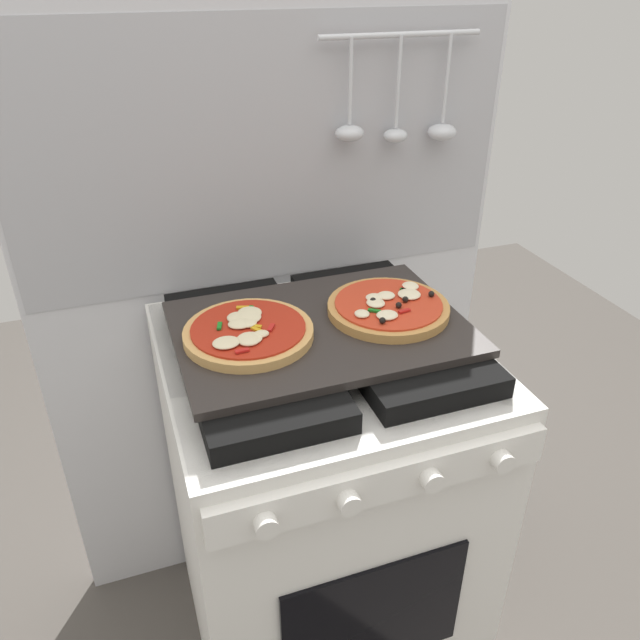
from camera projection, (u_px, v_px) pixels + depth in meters
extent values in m
plane|color=#4C4742|center=(320.00, 626.00, 1.63)|extent=(4.00, 4.00, 0.00)
cube|color=silver|center=(274.00, 309.00, 1.51)|extent=(1.10, 0.03, 1.55)
cube|color=#ADADB2|center=(270.00, 157.00, 1.31)|extent=(1.08, 0.00, 0.56)
cylinder|color=silver|center=(401.00, 35.00, 1.26)|extent=(0.36, 0.01, 0.01)
cylinder|color=silver|center=(350.00, 82.00, 1.27)|extent=(0.01, 0.01, 0.17)
ellipsoid|color=silver|center=(349.00, 133.00, 1.32)|extent=(0.06, 0.05, 0.03)
cylinder|color=silver|center=(398.00, 83.00, 1.30)|extent=(0.01, 0.01, 0.18)
ellipsoid|color=silver|center=(395.00, 136.00, 1.36)|extent=(0.05, 0.05, 0.03)
cylinder|color=silver|center=(447.00, 80.00, 1.33)|extent=(0.01, 0.01, 0.18)
ellipsoid|color=silver|center=(442.00, 132.00, 1.39)|extent=(0.07, 0.06, 0.04)
cube|color=white|center=(320.00, 509.00, 1.41)|extent=(0.60, 0.60, 0.86)
cube|color=black|center=(320.00, 352.00, 1.20)|extent=(0.59, 0.59, 0.01)
cube|color=black|center=(249.00, 354.00, 1.15)|extent=(0.24, 0.51, 0.04)
cube|color=black|center=(387.00, 328.00, 1.23)|extent=(0.24, 0.51, 0.04)
cube|color=white|center=(386.00, 483.00, 0.98)|extent=(0.58, 0.02, 0.07)
cylinder|color=silver|center=(266.00, 526.00, 0.90)|extent=(0.04, 0.02, 0.04)
cylinder|color=silver|center=(350.00, 503.00, 0.94)|extent=(0.04, 0.02, 0.04)
cylinder|color=silver|center=(432.00, 481.00, 0.98)|extent=(0.04, 0.02, 0.04)
cylinder|color=silver|center=(503.00, 462.00, 1.02)|extent=(0.04, 0.02, 0.04)
cube|color=black|center=(375.00, 619.00, 1.16)|extent=(0.36, 0.01, 0.28)
cube|color=#2D2826|center=(320.00, 328.00, 1.17)|extent=(0.54, 0.38, 0.02)
cylinder|color=tan|center=(248.00, 332.00, 1.13)|extent=(0.24, 0.24, 0.02)
cylinder|color=#AD2614|center=(248.00, 327.00, 1.12)|extent=(0.21, 0.21, 0.00)
ellipsoid|color=beige|center=(261.00, 334.00, 1.09)|extent=(0.03, 0.02, 0.01)
ellipsoid|color=beige|center=(250.00, 338.00, 1.08)|extent=(0.04, 0.04, 0.01)
ellipsoid|color=beige|center=(240.00, 323.00, 1.12)|extent=(0.05, 0.04, 0.01)
ellipsoid|color=beige|center=(226.00, 343.00, 1.07)|extent=(0.05, 0.04, 0.01)
ellipsoid|color=beige|center=(248.00, 323.00, 1.13)|extent=(0.03, 0.03, 0.01)
ellipsoid|color=beige|center=(249.00, 317.00, 1.14)|extent=(0.05, 0.05, 0.01)
ellipsoid|color=beige|center=(238.00, 318.00, 1.14)|extent=(0.04, 0.04, 0.01)
ellipsoid|color=beige|center=(249.00, 313.00, 1.16)|extent=(0.05, 0.05, 0.01)
ellipsoid|color=beige|center=(249.00, 341.00, 1.07)|extent=(0.04, 0.03, 0.01)
cube|color=gold|center=(257.00, 330.00, 1.11)|extent=(0.02, 0.02, 0.00)
cube|color=red|center=(243.00, 314.00, 1.16)|extent=(0.02, 0.02, 0.00)
cube|color=#19721E|center=(219.00, 326.00, 1.12)|extent=(0.01, 0.03, 0.00)
cube|color=gold|center=(255.00, 326.00, 1.12)|extent=(0.02, 0.02, 0.00)
cube|color=gold|center=(243.00, 308.00, 1.18)|extent=(0.03, 0.02, 0.00)
cube|color=red|center=(242.00, 351.00, 1.05)|extent=(0.02, 0.01, 0.00)
cube|color=red|center=(271.00, 328.00, 1.11)|extent=(0.02, 0.02, 0.00)
cube|color=#19721E|center=(250.00, 309.00, 1.17)|extent=(0.02, 0.02, 0.00)
cylinder|color=#C18947|center=(389.00, 309.00, 1.20)|extent=(0.24, 0.24, 0.02)
cylinder|color=red|center=(389.00, 304.00, 1.20)|extent=(0.21, 0.21, 0.00)
ellipsoid|color=beige|center=(376.00, 304.00, 1.19)|extent=(0.04, 0.04, 0.01)
ellipsoid|color=beige|center=(409.00, 294.00, 1.22)|extent=(0.04, 0.04, 0.01)
ellipsoid|color=beige|center=(410.00, 286.00, 1.25)|extent=(0.03, 0.04, 0.01)
ellipsoid|color=beige|center=(386.00, 295.00, 1.22)|extent=(0.04, 0.03, 0.01)
ellipsoid|color=beige|center=(410.00, 293.00, 1.22)|extent=(0.03, 0.03, 0.01)
ellipsoid|color=beige|center=(387.00, 315.00, 1.15)|extent=(0.04, 0.04, 0.01)
ellipsoid|color=beige|center=(374.00, 297.00, 1.21)|extent=(0.03, 0.03, 0.01)
ellipsoid|color=beige|center=(362.00, 314.00, 1.15)|extent=(0.03, 0.03, 0.01)
sphere|color=black|center=(431.00, 294.00, 1.22)|extent=(0.01, 0.01, 0.01)
sphere|color=black|center=(405.00, 299.00, 1.20)|extent=(0.01, 0.01, 0.01)
cube|color=#19721E|center=(374.00, 311.00, 1.17)|extent=(0.02, 0.02, 0.00)
cube|color=red|center=(404.00, 311.00, 1.17)|extent=(0.02, 0.01, 0.00)
sphere|color=black|center=(399.00, 305.00, 1.18)|extent=(0.01, 0.01, 0.01)
cube|color=#19721E|center=(406.00, 290.00, 1.24)|extent=(0.02, 0.02, 0.00)
sphere|color=black|center=(373.00, 300.00, 1.19)|extent=(0.01, 0.01, 0.01)
cube|color=red|center=(404.00, 288.00, 1.25)|extent=(0.02, 0.02, 0.00)
sphere|color=black|center=(382.00, 321.00, 1.13)|extent=(0.01, 0.01, 0.01)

